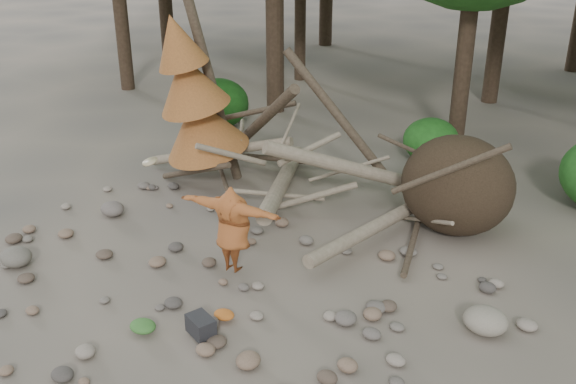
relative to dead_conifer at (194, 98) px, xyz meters
The scene contains 12 objects.
ground 5.05m from the dead_conifer, 47.26° to the right, with size 120.00×120.00×0.00m, color #514C44.
deadfall_pile 5.33m from the dead_conifer, ahead, with size 8.55×5.24×3.30m.
dead_conifer is the anchor object (origin of this frame).
bush_left 4.72m from the dead_conifer, 121.92° to the left, with size 1.80×1.80×1.44m, color #194D14.
bush_mid 6.11m from the dead_conifer, 48.52° to the left, with size 1.40×1.40×1.12m, color #22621C.
frisbee_thrower 4.20m from the dead_conifer, 42.02° to the right, with size 3.07×0.68×1.67m.
backpack 6.11m from the dead_conifer, 50.45° to the right, with size 0.45×0.30×0.30m, color black.
cloth_green 5.99m from the dead_conifer, 59.36° to the right, with size 0.42×0.35×0.16m, color #346829.
cloth_orange 5.79m from the dead_conifer, 46.69° to the right, with size 0.34×0.28×0.12m, color #B15A1E.
boulder_front_left 4.97m from the dead_conifer, 96.17° to the right, with size 0.58×0.53×0.35m, color #655F54.
boulder_mid_right 7.76m from the dead_conifer, 15.95° to the right, with size 0.67×0.61×0.40m, color gray.
boulder_mid_left 2.97m from the dead_conifer, 104.67° to the right, with size 0.51×0.46×0.30m, color #665D56.
Camera 1 is at (5.87, -7.12, 5.86)m, focal length 40.00 mm.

